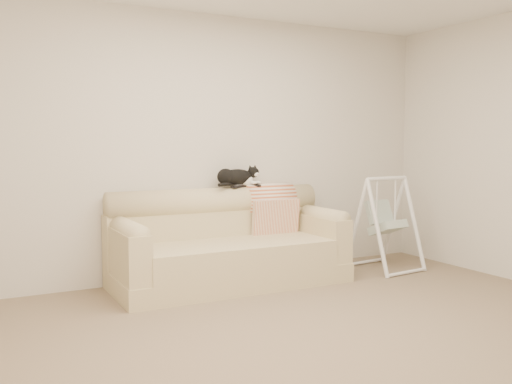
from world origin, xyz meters
TOP-DOWN VIEW (x-y plane):
  - ground_plane at (0.00, 0.00)m, footprint 5.00×5.00m
  - room_shell at (0.00, 0.00)m, footprint 5.04×4.04m
  - sofa at (-0.03, 1.62)m, footprint 2.20×0.93m
  - remote_a at (0.20, 1.84)m, footprint 0.18×0.12m
  - remote_b at (0.37, 1.84)m, footprint 0.15×0.16m
  - tuxedo_cat at (0.20, 1.86)m, footprint 0.54×0.29m
  - throw_blanket at (0.56, 1.84)m, footprint 0.52×0.38m
  - baby_swing at (1.71, 1.39)m, footprint 0.67×0.70m

SIDE VIEW (x-z plane):
  - ground_plane at x=0.00m, z-range 0.00..0.00m
  - sofa at x=-0.03m, z-range -0.10..0.80m
  - baby_swing at x=1.71m, z-range 0.00..0.99m
  - throw_blanket at x=0.56m, z-range 0.44..1.01m
  - remote_b at x=0.37m, z-range 0.90..0.92m
  - remote_a at x=0.20m, z-range 0.90..0.92m
  - tuxedo_cat at x=0.20m, z-range 0.89..1.11m
  - room_shell at x=0.00m, z-range 0.23..2.83m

